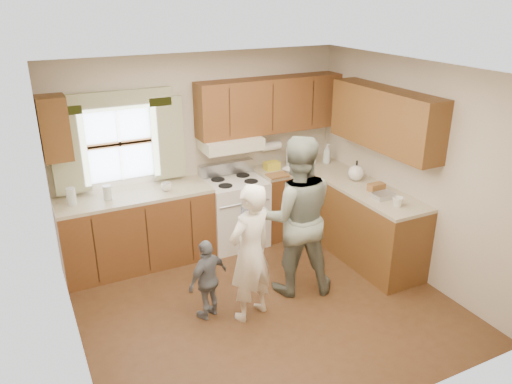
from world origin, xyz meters
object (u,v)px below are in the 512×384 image
woman_right (296,216)px  child (208,279)px  woman_left (250,253)px  stove (235,211)px

woman_right → child: size_ratio=2.05×
woman_left → woman_right: size_ratio=0.82×
stove → child: stove is taller
woman_left → child: size_ratio=1.68×
woman_left → woman_right: 0.74m
stove → woman_left: size_ratio=0.72×
woman_right → child: (-1.06, -0.06, -0.46)m
woman_right → stove: bearing=-64.1°
stove → woman_right: woman_right is taller
woman_left → child: woman_left is taller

